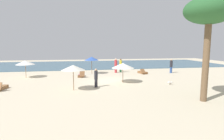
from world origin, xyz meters
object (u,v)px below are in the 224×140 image
umbrella_2 (25,63)px  person_1 (116,66)px  lounger_1 (81,75)px  umbrella_1 (123,66)px  person_3 (121,65)px  lounger_0 (143,72)px  umbrella_0 (92,59)px  person_0 (96,78)px  palm_0 (209,13)px  lounger_2 (0,88)px  person_2 (171,66)px  dog (169,83)px  umbrella_3 (73,68)px

umbrella_2 → person_1: (10.96, 2.01, -0.77)m
umbrella_2 → lounger_1: bearing=-4.1°
umbrella_1 → person_3: size_ratio=1.18×
lounger_0 → lounger_1: (-8.02, -1.09, 0.01)m
umbrella_2 → person_3: 12.02m
umbrella_0 → umbrella_2: (-7.67, -1.62, -0.25)m
person_0 → palm_0: bearing=-38.1°
umbrella_2 → person_3: size_ratio=1.11×
lounger_2 → person_2: size_ratio=0.91×
lounger_2 → palm_0: bearing=-21.1°
lounger_1 → person_0: 5.91m
lounger_2 → dog: size_ratio=2.58×
umbrella_1 → person_1: (0.58, 6.62, -0.72)m
dog → umbrella_1: bearing=160.0°
umbrella_1 → lounger_2: 11.02m
umbrella_0 → person_0: size_ratio=1.34×
umbrella_3 → umbrella_0: bearing=76.6°
lounger_1 → person_2: 12.05m
person_2 → palm_0: size_ratio=0.28×
umbrella_3 → lounger_0: 11.68m
lounger_0 → person_3: bearing=144.4°
umbrella_3 → dog: size_ratio=3.19×
person_3 → palm_0: size_ratio=0.28×
umbrella_2 → lounger_2: umbrella_2 is taller
lounger_2 → person_0: bearing=-2.9°
lounger_2 → person_3: size_ratio=0.90×
person_1 → umbrella_3: bearing=-120.7°
umbrella_3 → palm_0: palm_0 is taller
person_0 → lounger_0: bearing=45.3°
umbrella_1 → person_1: 6.69m
lounger_1 → person_0: (1.27, -5.73, 0.67)m
lounger_2 → palm_0: (14.78, -5.71, 5.57)m
lounger_0 → person_0: 9.62m
person_2 → umbrella_2: bearing=-178.4°
umbrella_2 → umbrella_0: bearing=11.9°
person_0 → person_2: 12.63m
umbrella_0 → lounger_1: (-1.38, -2.07, -1.83)m
umbrella_3 → person_2: bearing=30.6°
umbrella_0 → person_1: (3.29, 0.39, -1.02)m
person_1 → palm_0: 14.68m
person_3 → palm_0: (2.57, -13.96, 4.77)m
palm_0 → lounger_0: bearing=90.0°
umbrella_3 → person_3: (6.11, 9.47, -0.93)m
umbrella_2 → lounger_1: 6.50m
umbrella_1 → lounger_0: (3.93, 5.25, -1.54)m
person_3 → palm_0: 14.98m
umbrella_1 → person_0: 3.34m
umbrella_2 → lounger_0: size_ratio=1.17×
umbrella_1 → dog: umbrella_1 is taller
umbrella_2 → person_1: size_ratio=1.07×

